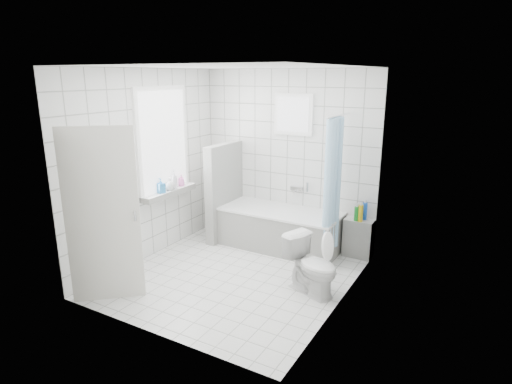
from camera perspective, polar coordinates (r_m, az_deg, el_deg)
The scene contains 19 objects.
ground at distance 5.66m, azimuth -2.78°, elevation -10.98°, with size 3.00×3.00×0.00m, color white.
ceiling at distance 5.07m, azimuth -3.17°, elevation 16.35°, with size 3.00×3.00×0.00m, color white.
wall_back at distance 6.50m, azimuth 4.18°, elevation 4.61°, with size 2.80×0.02×2.60m, color white.
wall_front at distance 4.08m, azimuth -14.36°, elevation -2.44°, with size 2.80×0.02×2.60m, color white.
wall_left at distance 6.07m, azimuth -14.21°, elevation 3.39°, with size 0.02×3.00×2.60m, color white.
wall_right at distance 4.64m, azimuth 11.80°, elevation -0.12°, with size 0.02×3.00×2.60m, color white.
window_left at distance 6.20m, azimuth -12.18°, elevation 6.59°, with size 0.01×0.90×1.40m, color white.
window_back at distance 6.33m, azimuth 4.94°, elevation 10.24°, with size 0.50×0.01×0.50m, color white.
window_sill at distance 6.32m, azimuth -11.50°, elevation -0.07°, with size 0.18×1.02×0.08m, color white.
door at distance 5.02m, azimuth -19.77°, elevation -3.11°, with size 0.04×0.80×2.00m, color silver.
bathtub at distance 6.41m, azimuth 3.24°, elevation -4.91°, with size 1.78×0.77×0.58m.
partition_wall at distance 6.68m, azimuth -4.24°, elevation 0.07°, with size 0.15×0.85×1.50m, color white.
tiled_ledge at distance 6.27m, azimuth 13.49°, elevation -5.96°, with size 0.40×0.24×0.55m, color white.
toilet at distance 5.15m, azimuth 7.50°, elevation -9.67°, with size 0.39×0.68×0.69m, color white.
curtain_rod at distance 5.69m, azimuth 11.01°, elevation 9.95°, with size 0.02×0.02×0.80m, color silver.
shower_curtain at distance 5.72m, azimuth 10.13°, elevation 0.86°, with size 0.14×0.48×1.78m, color #499ED8, non-canonical shape.
tub_faucet at distance 6.49m, azimuth 5.43°, elevation 0.48°, with size 0.18×0.06×0.06m, color silver.
sill_bottles at distance 6.30m, azimuth -11.31°, elevation 1.28°, with size 0.20×0.56×0.27m.
ledge_bottles at distance 6.11m, azimuth 13.73°, elevation -2.68°, with size 0.15×0.18×0.25m.
Camera 1 is at (2.73, -4.27, 2.52)m, focal length 30.00 mm.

